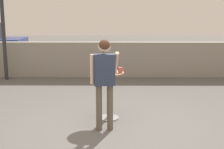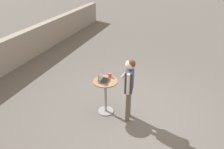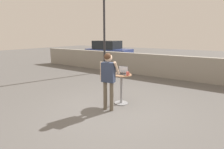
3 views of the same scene
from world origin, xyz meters
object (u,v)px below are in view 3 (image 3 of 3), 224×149
(coffee_mug, at_px, (128,74))
(standing_person, at_px, (108,75))
(cafe_table, at_px, (121,85))
(laptop, at_px, (122,72))
(street_lamp, at_px, (104,16))
(parked_car_near_street, at_px, (109,51))

(coffee_mug, relative_size, standing_person, 0.07)
(cafe_table, height_order, standing_person, standing_person)
(cafe_table, relative_size, laptop, 2.87)
(cafe_table, bearing_deg, street_lamp, 131.71)
(laptop, bearing_deg, standing_person, -94.61)
(laptop, distance_m, standing_person, 0.70)
(coffee_mug, bearing_deg, standing_person, -116.06)
(cafe_table, relative_size, coffee_mug, 7.66)
(parked_car_near_street, height_order, street_lamp, street_lamp)
(coffee_mug, height_order, parked_car_near_street, parked_car_near_street)
(laptop, bearing_deg, cafe_table, -88.14)
(cafe_table, xyz_separation_m, parked_car_near_street, (-6.00, 8.01, 0.24))
(standing_person, xyz_separation_m, street_lamp, (-3.34, 4.45, 2.17))
(cafe_table, xyz_separation_m, standing_person, (-0.06, -0.64, 0.44))
(standing_person, relative_size, parked_car_near_street, 0.43)
(cafe_table, height_order, laptop, laptop)
(cafe_table, bearing_deg, parked_car_near_street, 126.82)
(coffee_mug, xyz_separation_m, parked_car_near_street, (-6.24, 8.05, -0.16))
(laptop, height_order, coffee_mug, laptop)
(cafe_table, height_order, coffee_mug, coffee_mug)
(parked_car_near_street, bearing_deg, laptop, -52.99)
(cafe_table, xyz_separation_m, laptop, (-0.00, 0.06, 0.40))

